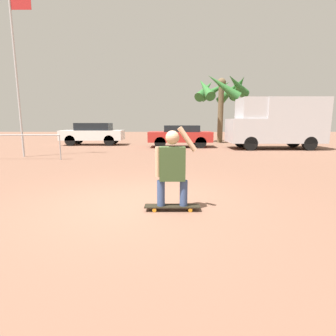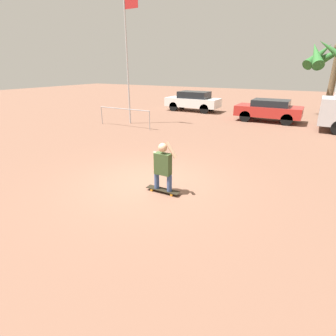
% 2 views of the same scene
% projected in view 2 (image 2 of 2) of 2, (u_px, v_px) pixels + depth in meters
% --- Properties ---
extents(ground_plane, '(80.00, 80.00, 0.00)m').
position_uv_depth(ground_plane, '(149.00, 183.00, 8.02)').
color(ground_plane, brown).
extents(skateboard, '(1.00, 0.23, 0.09)m').
position_uv_depth(skateboard, '(163.00, 190.00, 7.37)').
color(skateboard, black).
rests_on(skateboard, ground_plane).
extents(person_skateboarder, '(0.73, 0.24, 1.42)m').
position_uv_depth(person_skateboarder, '(163.00, 164.00, 7.10)').
color(person_skateboarder, '#384C7A').
rests_on(person_skateboarder, skateboard).
extents(parked_car_red, '(4.03, 1.91, 1.39)m').
position_uv_depth(parked_car_red, '(269.00, 110.00, 16.95)').
color(parked_car_red, black).
rests_on(parked_car_red, ground_plane).
extents(parked_car_white, '(4.28, 1.76, 1.54)m').
position_uv_depth(parked_car_white, '(193.00, 101.00, 21.04)').
color(parked_car_white, black).
rests_on(parked_car_white, ground_plane).
extents(flagpole, '(0.96, 0.12, 7.00)m').
position_uv_depth(flagpole, '(128.00, 57.00, 15.20)').
color(flagpole, '#B7B7BC').
rests_on(flagpole, ground_plane).
extents(plaza_railing_segment, '(3.58, 0.05, 1.08)m').
position_uv_depth(plaza_railing_segment, '(124.00, 112.00, 15.31)').
color(plaza_railing_segment, '#99999E').
rests_on(plaza_railing_segment, ground_plane).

